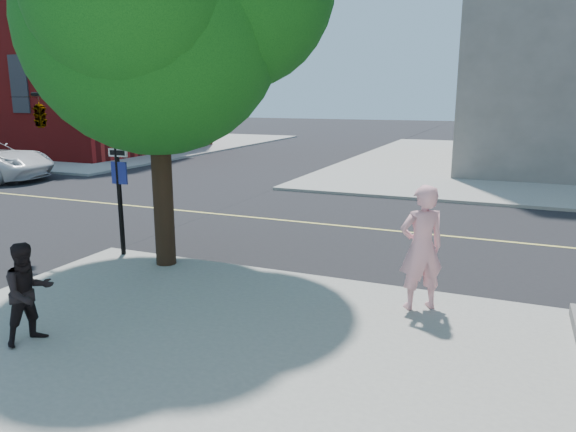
% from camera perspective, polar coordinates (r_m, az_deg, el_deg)
% --- Properties ---
extents(ground, '(140.00, 140.00, 0.00)m').
position_cam_1_polar(ground, '(12.45, -14.70, -4.29)').
color(ground, black).
rests_on(ground, ground).
extents(road_ew, '(140.00, 9.00, 0.01)m').
position_cam_1_polar(road_ew, '(16.11, -5.01, -0.04)').
color(road_ew, black).
rests_on(road_ew, ground).
extents(sidewalk_nw, '(26.00, 25.00, 0.12)m').
position_cam_1_polar(sidewalk_nw, '(43.45, -21.83, 7.20)').
color(sidewalk_nw, gray).
rests_on(sidewalk_nw, ground).
extents(church, '(15.20, 12.00, 14.40)m').
position_cam_1_polar(church, '(38.88, -23.17, 17.09)').
color(church, maroon).
rests_on(church, sidewalk_nw).
extents(man_on_phone, '(0.90, 0.83, 2.06)m').
position_cam_1_polar(man_on_phone, '(8.92, 13.98, -3.28)').
color(man_on_phone, '#F0A3AE').
rests_on(man_on_phone, sidewalk_se).
extents(pedestrian, '(0.73, 0.84, 1.45)m').
position_cam_1_polar(pedestrian, '(8.41, -25.84, -7.36)').
color(pedestrian, black).
rests_on(pedestrian, sidewalk_se).
extents(signal_pole, '(3.21, 0.36, 3.62)m').
position_cam_1_polar(signal_pole, '(13.17, -23.87, 9.57)').
color(signal_pole, black).
rests_on(signal_pole, sidewalk_se).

